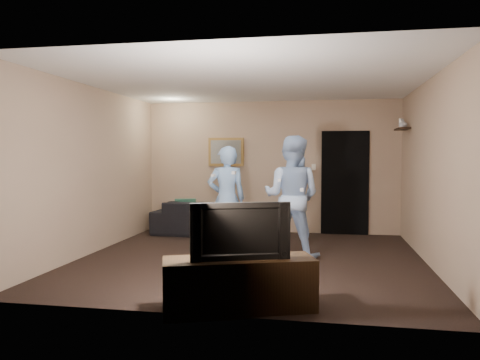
% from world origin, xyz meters
% --- Properties ---
extents(ground, '(5.00, 5.00, 0.00)m').
position_xyz_m(ground, '(0.00, 0.00, 0.00)').
color(ground, black).
rests_on(ground, ground).
extents(ceiling, '(5.00, 5.00, 0.04)m').
position_xyz_m(ceiling, '(0.00, 0.00, 2.60)').
color(ceiling, silver).
rests_on(ceiling, wall_back).
extents(wall_back, '(5.00, 0.04, 2.60)m').
position_xyz_m(wall_back, '(0.00, 2.50, 1.30)').
color(wall_back, tan).
rests_on(wall_back, ground).
extents(wall_front, '(5.00, 0.04, 2.60)m').
position_xyz_m(wall_front, '(0.00, -2.50, 1.30)').
color(wall_front, tan).
rests_on(wall_front, ground).
extents(wall_left, '(0.04, 5.00, 2.60)m').
position_xyz_m(wall_left, '(-2.50, 0.00, 1.30)').
color(wall_left, tan).
rests_on(wall_left, ground).
extents(wall_right, '(0.04, 5.00, 2.60)m').
position_xyz_m(wall_right, '(2.50, 0.00, 1.30)').
color(wall_right, tan).
rests_on(wall_right, ground).
extents(sofa, '(2.26, 0.97, 0.65)m').
position_xyz_m(sofa, '(-1.08, 1.96, 0.32)').
color(sofa, black).
rests_on(sofa, ground).
extents(throw_pillow, '(0.43, 0.24, 0.41)m').
position_xyz_m(throw_pillow, '(-1.60, 1.96, 0.48)').
color(throw_pillow, '#174637').
rests_on(throw_pillow, sofa).
extents(painting_frame, '(0.72, 0.05, 0.57)m').
position_xyz_m(painting_frame, '(-0.90, 2.48, 1.60)').
color(painting_frame, olive).
rests_on(painting_frame, wall_back).
extents(painting_canvas, '(0.62, 0.01, 0.47)m').
position_xyz_m(painting_canvas, '(-0.90, 2.45, 1.60)').
color(painting_canvas, slate).
rests_on(painting_canvas, painting_frame).
extents(doorway, '(0.90, 0.06, 2.00)m').
position_xyz_m(doorway, '(1.45, 2.47, 1.00)').
color(doorway, black).
rests_on(doorway, ground).
extents(light_switch, '(0.08, 0.02, 0.12)m').
position_xyz_m(light_switch, '(0.85, 2.48, 1.30)').
color(light_switch, silver).
rests_on(light_switch, wall_back).
extents(wall_shelf, '(0.20, 0.60, 0.03)m').
position_xyz_m(wall_shelf, '(2.39, 1.80, 1.99)').
color(wall_shelf, black).
rests_on(wall_shelf, wall_right).
extents(shelf_vase, '(0.18, 0.18, 0.15)m').
position_xyz_m(shelf_vase, '(2.39, 1.73, 2.08)').
color(shelf_vase, silver).
rests_on(shelf_vase, wall_shelf).
extents(shelf_figurine, '(0.06, 0.06, 0.18)m').
position_xyz_m(shelf_figurine, '(2.39, 1.99, 2.09)').
color(shelf_figurine, silver).
rests_on(shelf_figurine, wall_shelf).
extents(tv_console, '(1.56, 0.95, 0.53)m').
position_xyz_m(tv_console, '(0.25, -2.28, 0.25)').
color(tv_console, black).
rests_on(tv_console, ground).
extents(television, '(0.96, 0.44, 0.56)m').
position_xyz_m(television, '(0.25, -2.28, 0.80)').
color(television, black).
rests_on(television, tv_console).
extents(wii_player_left, '(0.71, 0.59, 1.67)m').
position_xyz_m(wii_player_left, '(-0.47, 0.47, 0.84)').
color(wii_player_left, '#7EA8DB').
rests_on(wii_player_left, ground).
extents(wii_player_right, '(1.02, 0.87, 1.82)m').
position_xyz_m(wii_player_right, '(0.58, 0.24, 0.91)').
color(wii_player_right, '#9AB8E0').
rests_on(wii_player_right, ground).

